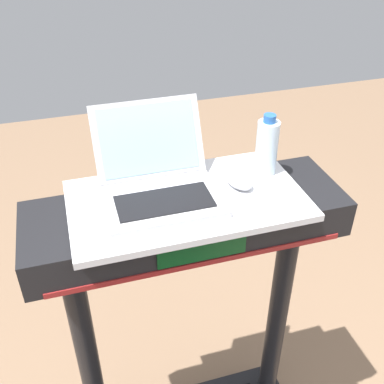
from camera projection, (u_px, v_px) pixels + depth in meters
name	position (u px, v px, depth m)	size (l,w,h in m)	color
desk_board	(187.00, 200.00, 1.26)	(0.64, 0.36, 0.02)	silver
laptop	(158.00, 180.00, 1.25)	(0.31, 0.32, 0.21)	#B7B7BC
computer_mouse	(239.00, 180.00, 1.30)	(0.06, 0.10, 0.03)	#B2B2B7
water_bottle	(267.00, 147.00, 1.32)	(0.06, 0.06, 0.18)	silver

